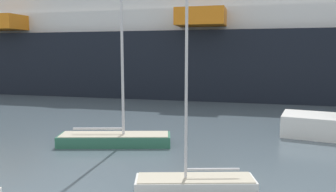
# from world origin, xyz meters

# --- Properties ---
(sailboat_0) EXTENTS (6.48, 3.08, 11.11)m
(sailboat_0) POSITION_xyz_m (-1.77, 8.89, 0.52)
(sailboat_0) COLOR #2D6B51
(sailboat_0) RESTS_ON ground_plane
(sailboat_5) EXTENTS (4.63, 2.29, 7.44)m
(sailboat_5) POSITION_xyz_m (3.65, 3.69, 0.38)
(sailboat_5) COLOR white
(sailboat_5) RESTS_ON ground_plane
(cruise_ship) EXTENTS (138.54, 22.64, 22.00)m
(cruise_ship) POSITION_xyz_m (12.45, 36.51, 6.95)
(cruise_ship) COLOR black
(cruise_ship) RESTS_ON ground_plane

